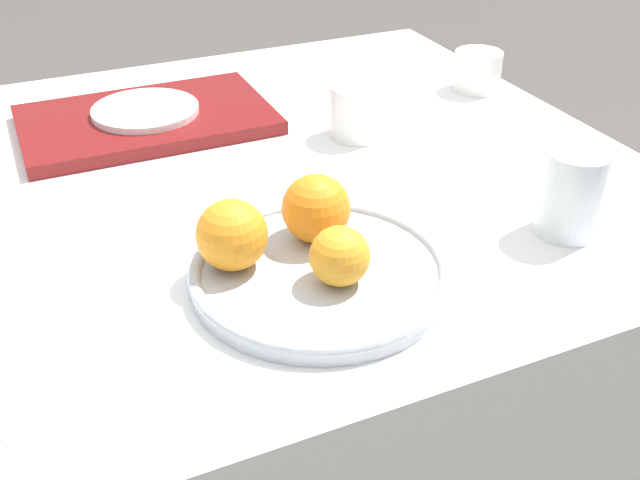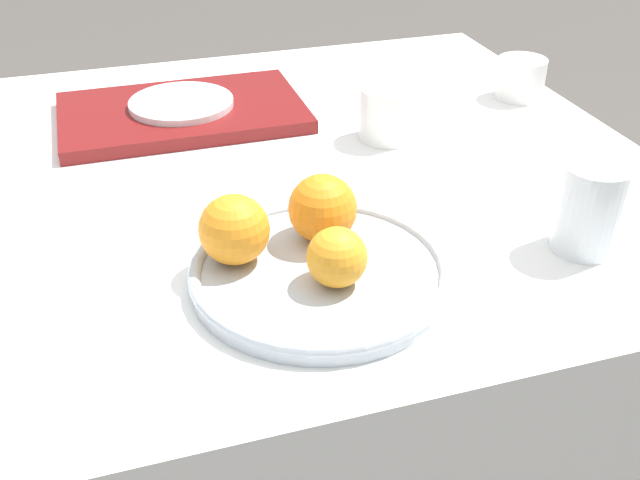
{
  "view_description": "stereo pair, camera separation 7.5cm",
  "coord_description": "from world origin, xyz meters",
  "px_view_note": "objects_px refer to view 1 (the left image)",
  "views": [
    {
      "loc": [
        -0.13,
        -0.84,
        1.23
      ],
      "look_at": [
        0.13,
        -0.27,
        0.82
      ],
      "focal_mm": 42.0,
      "sensor_mm": 36.0,
      "label": 1
    },
    {
      "loc": [
        -0.06,
        -0.87,
        1.23
      ],
      "look_at": [
        0.13,
        -0.27,
        0.82
      ],
      "focal_mm": 42.0,
      "sensor_mm": 36.0,
      "label": 2
    }
  ],
  "objects_px": {
    "orange_1": "(316,209)",
    "orange_2": "(232,235)",
    "fruit_platter": "(320,272)",
    "cup_1": "(477,71)",
    "orange_0": "(340,256)",
    "side_plate": "(145,110)",
    "cup_2": "(358,111)",
    "serving_tray": "(147,120)",
    "water_glass": "(572,193)"
  },
  "relations": [
    {
      "from": "orange_0",
      "to": "orange_2",
      "type": "bearing_deg",
      "value": 141.02
    },
    {
      "from": "water_glass",
      "to": "orange_2",
      "type": "bearing_deg",
      "value": 169.8
    },
    {
      "from": "orange_0",
      "to": "side_plate",
      "type": "relative_size",
      "value": 0.39
    },
    {
      "from": "orange_1",
      "to": "orange_2",
      "type": "relative_size",
      "value": 1.01
    },
    {
      "from": "water_glass",
      "to": "cup_1",
      "type": "relative_size",
      "value": 1.31
    },
    {
      "from": "orange_1",
      "to": "fruit_platter",
      "type": "bearing_deg",
      "value": -110.0
    },
    {
      "from": "orange_0",
      "to": "cup_1",
      "type": "xyz_separation_m",
      "value": [
        0.45,
        0.42,
        -0.01
      ]
    },
    {
      "from": "orange_0",
      "to": "cup_1",
      "type": "distance_m",
      "value": 0.61
    },
    {
      "from": "fruit_platter",
      "to": "cup_1",
      "type": "bearing_deg",
      "value": 40.65
    },
    {
      "from": "cup_1",
      "to": "orange_1",
      "type": "bearing_deg",
      "value": -142.37
    },
    {
      "from": "orange_0",
      "to": "orange_2",
      "type": "height_order",
      "value": "orange_2"
    },
    {
      "from": "orange_1",
      "to": "serving_tray",
      "type": "bearing_deg",
      "value": 102.83
    },
    {
      "from": "orange_2",
      "to": "cup_2",
      "type": "xyz_separation_m",
      "value": [
        0.27,
        0.27,
        -0.01
      ]
    },
    {
      "from": "side_plate",
      "to": "cup_2",
      "type": "relative_size",
      "value": 1.93
    },
    {
      "from": "fruit_platter",
      "to": "serving_tray",
      "type": "bearing_deg",
      "value": 98.93
    },
    {
      "from": "water_glass",
      "to": "cup_1",
      "type": "xyz_separation_m",
      "value": [
        0.16,
        0.42,
        -0.02
      ]
    },
    {
      "from": "fruit_platter",
      "to": "cup_2",
      "type": "relative_size",
      "value": 3.36
    },
    {
      "from": "side_plate",
      "to": "cup_2",
      "type": "bearing_deg",
      "value": -30.19
    },
    {
      "from": "fruit_platter",
      "to": "side_plate",
      "type": "xyz_separation_m",
      "value": [
        -0.07,
        0.46,
        0.01
      ]
    },
    {
      "from": "orange_1",
      "to": "cup_2",
      "type": "bearing_deg",
      "value": 55.14
    },
    {
      "from": "orange_0",
      "to": "serving_tray",
      "type": "bearing_deg",
      "value": 99.38
    },
    {
      "from": "orange_1",
      "to": "water_glass",
      "type": "height_order",
      "value": "water_glass"
    },
    {
      "from": "side_plate",
      "to": "cup_2",
      "type": "height_order",
      "value": "cup_2"
    },
    {
      "from": "fruit_platter",
      "to": "orange_1",
      "type": "relative_size",
      "value": 3.63
    },
    {
      "from": "orange_2",
      "to": "serving_tray",
      "type": "bearing_deg",
      "value": 89.25
    },
    {
      "from": "water_glass",
      "to": "side_plate",
      "type": "distance_m",
      "value": 0.61
    },
    {
      "from": "fruit_platter",
      "to": "serving_tray",
      "type": "relative_size",
      "value": 0.75
    },
    {
      "from": "orange_0",
      "to": "orange_1",
      "type": "distance_m",
      "value": 0.08
    },
    {
      "from": "side_plate",
      "to": "serving_tray",
      "type": "bearing_deg",
      "value": 180.0
    },
    {
      "from": "orange_0",
      "to": "serving_tray",
      "type": "relative_size",
      "value": 0.17
    },
    {
      "from": "orange_0",
      "to": "cup_2",
      "type": "height_order",
      "value": "same"
    },
    {
      "from": "water_glass",
      "to": "side_plate",
      "type": "bearing_deg",
      "value": 126.97
    },
    {
      "from": "orange_0",
      "to": "side_plate",
      "type": "bearing_deg",
      "value": 99.38
    },
    {
      "from": "fruit_platter",
      "to": "water_glass",
      "type": "height_order",
      "value": "water_glass"
    },
    {
      "from": "orange_1",
      "to": "cup_1",
      "type": "distance_m",
      "value": 0.55
    },
    {
      "from": "orange_2",
      "to": "water_glass",
      "type": "relative_size",
      "value": 0.73
    },
    {
      "from": "orange_1",
      "to": "orange_2",
      "type": "xyz_separation_m",
      "value": [
        -0.1,
        -0.01,
        -0.0
      ]
    },
    {
      "from": "side_plate",
      "to": "cup_1",
      "type": "bearing_deg",
      "value": -7.91
    },
    {
      "from": "side_plate",
      "to": "cup_2",
      "type": "xyz_separation_m",
      "value": [
        0.27,
        -0.16,
        0.01
      ]
    },
    {
      "from": "fruit_platter",
      "to": "cup_1",
      "type": "height_order",
      "value": "cup_1"
    },
    {
      "from": "orange_0",
      "to": "orange_1",
      "type": "xyz_separation_m",
      "value": [
        0.01,
        0.08,
        0.01
      ]
    },
    {
      "from": "orange_0",
      "to": "cup_1",
      "type": "height_order",
      "value": "orange_0"
    },
    {
      "from": "orange_1",
      "to": "water_glass",
      "type": "distance_m",
      "value": 0.29
    },
    {
      "from": "serving_tray",
      "to": "cup_1",
      "type": "xyz_separation_m",
      "value": [
        0.53,
        -0.07,
        0.02
      ]
    },
    {
      "from": "orange_2",
      "to": "side_plate",
      "type": "distance_m",
      "value": 0.42
    },
    {
      "from": "orange_0",
      "to": "cup_2",
      "type": "distance_m",
      "value": 0.38
    },
    {
      "from": "cup_1",
      "to": "cup_2",
      "type": "height_order",
      "value": "cup_2"
    },
    {
      "from": "orange_1",
      "to": "orange_2",
      "type": "height_order",
      "value": "same"
    },
    {
      "from": "serving_tray",
      "to": "cup_2",
      "type": "distance_m",
      "value": 0.31
    },
    {
      "from": "orange_1",
      "to": "cup_1",
      "type": "xyz_separation_m",
      "value": [
        0.43,
        0.34,
        -0.02
      ]
    }
  ]
}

